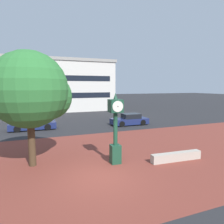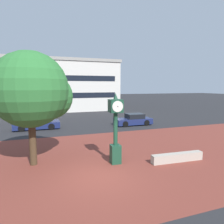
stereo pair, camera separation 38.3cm
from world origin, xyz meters
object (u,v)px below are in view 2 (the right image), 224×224
(car_street_near, at_px, (133,120))
(civic_building, at_px, (56,85))
(street_clock, at_px, (116,128))
(car_street_far, at_px, (37,123))
(flagpole_primary, at_px, (10,86))
(plaza_tree, at_px, (35,91))

(car_street_near, xyz_separation_m, civic_building, (-6.76, 21.42, 3.97))
(street_clock, xyz_separation_m, car_street_near, (6.00, 10.26, -1.49))
(civic_building, bearing_deg, car_street_far, -99.78)
(street_clock, distance_m, car_street_far, 12.35)
(flagpole_primary, bearing_deg, street_clock, -67.24)
(car_street_far, relative_size, civic_building, 0.21)
(car_street_near, xyz_separation_m, car_street_far, (-10.24, 1.25, 0.00))
(car_street_near, relative_size, flagpole_primary, 0.56)
(plaza_tree, xyz_separation_m, car_street_near, (10.17, 8.80, -3.51))
(plaza_tree, height_order, car_street_near, plaza_tree)
(car_street_near, bearing_deg, plaza_tree, 131.51)
(street_clock, relative_size, plaza_tree, 0.64)
(street_clock, distance_m, flagpole_primary, 18.86)
(street_clock, distance_m, civic_building, 31.78)
(car_street_far, distance_m, civic_building, 20.84)
(street_clock, bearing_deg, flagpole_primary, 115.58)
(car_street_far, bearing_deg, civic_building, -9.17)
(plaza_tree, bearing_deg, street_clock, -19.32)
(street_clock, height_order, civic_building, civic_building)
(street_clock, xyz_separation_m, plaza_tree, (-4.17, 1.46, 2.02))
(car_street_near, height_order, civic_building, civic_building)
(car_street_far, height_order, civic_building, civic_building)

